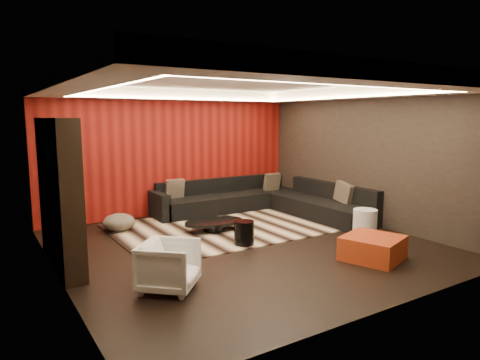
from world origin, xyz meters
TOP-DOWN VIEW (x-y plane):
  - floor at (0.00, 0.00)m, footprint 6.00×6.00m
  - ceiling at (0.00, 0.00)m, footprint 6.00×6.00m
  - wall_back at (0.00, 3.01)m, footprint 6.00×0.02m
  - wall_left at (-3.01, 0.00)m, footprint 0.02×6.00m
  - wall_right at (3.01, 0.00)m, footprint 0.02×6.00m
  - red_feature_wall at (0.00, 2.97)m, footprint 5.98×0.05m
  - soffit_back at (0.00, 2.70)m, footprint 6.00×0.60m
  - soffit_front at (0.00, -2.70)m, footprint 6.00×0.60m
  - soffit_left at (-2.70, 0.00)m, footprint 0.60×4.80m
  - soffit_right at (2.70, 0.00)m, footprint 0.60×4.80m
  - cove_back at (0.00, 2.36)m, footprint 4.80×0.08m
  - cove_front at (0.00, -2.36)m, footprint 4.80×0.08m
  - cove_left at (-2.36, 0.00)m, footprint 0.08×4.80m
  - cove_right at (2.36, 0.00)m, footprint 0.08×4.80m
  - tv_surround at (-2.85, 0.60)m, footprint 0.30×2.00m
  - tv_screen at (-2.69, 0.60)m, footprint 0.04×1.30m
  - tv_shelf at (-2.69, 0.60)m, footprint 0.04×1.60m
  - rug at (0.18, 1.24)m, footprint 4.00×3.00m
  - coffee_table at (-0.00, 1.06)m, footprint 1.30×1.30m
  - drum_stool at (0.00, -0.01)m, footprint 0.37×0.37m
  - striped_pouf at (-1.57, 2.04)m, footprint 0.76×0.76m
  - white_side_table at (2.12, -0.81)m, footprint 0.47×0.47m
  - orange_ottoman at (1.31, -1.70)m, footprint 1.05×1.05m
  - armchair at (-1.86, -1.13)m, footprint 0.98×0.98m
  - sectional_sofa at (1.73, 1.86)m, footprint 3.65×3.50m
  - throw_pillows at (1.67, 1.82)m, footprint 3.10×2.74m

SIDE VIEW (x-z plane):
  - floor at x=0.00m, z-range -0.02..0.00m
  - rug at x=0.18m, z-range 0.00..0.02m
  - coffee_table at x=0.00m, z-range 0.02..0.22m
  - orange_ottoman at x=1.31m, z-range 0.00..0.37m
  - striped_pouf at x=-1.57m, z-range 0.02..0.36m
  - drum_stool at x=0.00m, z-range 0.02..0.43m
  - sectional_sofa at x=1.73m, z-range -0.11..0.64m
  - white_side_table at x=2.12m, z-range 0.00..0.54m
  - armchair at x=-1.86m, z-range 0.00..0.64m
  - throw_pillows at x=1.67m, z-range 0.37..0.87m
  - tv_shelf at x=-2.69m, z-range 0.68..0.72m
  - tv_surround at x=-2.85m, z-range 0.00..2.20m
  - wall_back at x=0.00m, z-range 0.00..2.80m
  - wall_left at x=-3.01m, z-range 0.00..2.80m
  - wall_right at x=3.01m, z-range 0.00..2.80m
  - red_feature_wall at x=0.00m, z-range 0.01..2.79m
  - tv_screen at x=-2.69m, z-range 1.05..1.85m
  - cove_back at x=0.00m, z-range 2.58..2.62m
  - cove_front at x=0.00m, z-range 2.58..2.62m
  - cove_left at x=-2.36m, z-range 2.58..2.62m
  - cove_right at x=2.36m, z-range 2.58..2.62m
  - soffit_back at x=0.00m, z-range 2.58..2.80m
  - soffit_front at x=0.00m, z-range 2.58..2.80m
  - soffit_left at x=-2.70m, z-range 2.58..2.80m
  - soffit_right at x=2.70m, z-range 2.58..2.80m
  - ceiling at x=0.00m, z-range 2.80..2.82m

